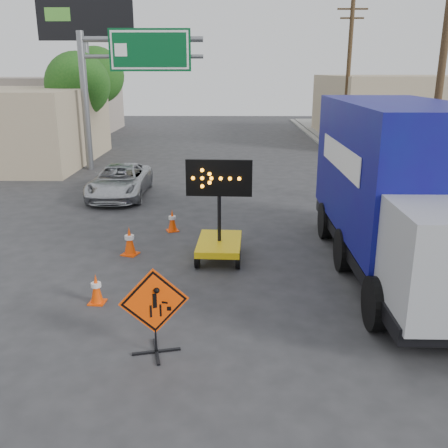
{
  "coord_description": "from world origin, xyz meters",
  "views": [
    {
      "loc": [
        0.86,
        -7.77,
        4.94
      ],
      "look_at": [
        0.72,
        2.81,
        1.68
      ],
      "focal_mm": 40.0,
      "sensor_mm": 36.0,
      "label": 1
    }
  ],
  "objects_px": {
    "arrow_board": "(219,237)",
    "box_truck": "(399,199)",
    "construction_sign": "(154,309)",
    "pickup_truck": "(120,181)"
  },
  "relations": [
    {
      "from": "construction_sign",
      "to": "box_truck",
      "type": "distance_m",
      "value": 6.87
    },
    {
      "from": "arrow_board",
      "to": "construction_sign",
      "type": "bearing_deg",
      "value": -99.64
    },
    {
      "from": "arrow_board",
      "to": "pickup_truck",
      "type": "xyz_separation_m",
      "value": [
        -4.2,
        7.0,
        0.02
      ]
    },
    {
      "from": "pickup_truck",
      "to": "box_truck",
      "type": "bearing_deg",
      "value": -42.61
    },
    {
      "from": "pickup_truck",
      "to": "box_truck",
      "type": "xyz_separation_m",
      "value": [
        8.66,
        -7.82,
        1.27
      ]
    },
    {
      "from": "arrow_board",
      "to": "box_truck",
      "type": "xyz_separation_m",
      "value": [
        4.46,
        -0.81,
        1.29
      ]
    },
    {
      "from": "construction_sign",
      "to": "arrow_board",
      "type": "distance_m",
      "value": 4.91
    },
    {
      "from": "construction_sign",
      "to": "pickup_truck",
      "type": "bearing_deg",
      "value": 91.7
    },
    {
      "from": "construction_sign",
      "to": "box_truck",
      "type": "relative_size",
      "value": 0.19
    },
    {
      "from": "arrow_board",
      "to": "box_truck",
      "type": "distance_m",
      "value": 4.72
    }
  ]
}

